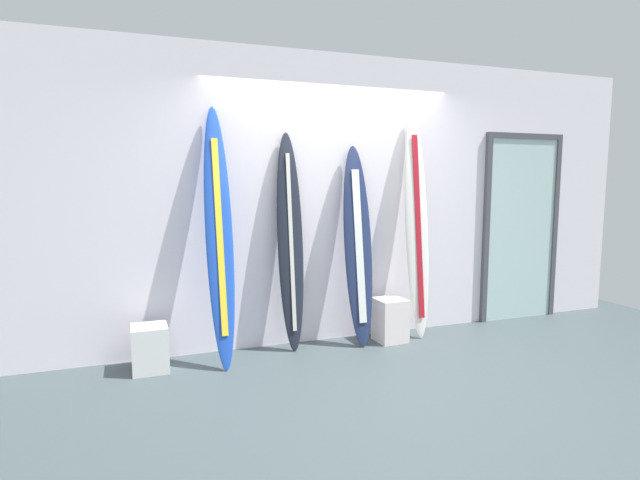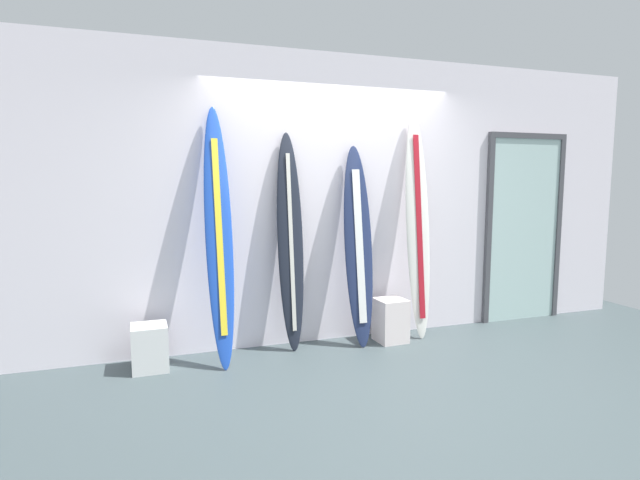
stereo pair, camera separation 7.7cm
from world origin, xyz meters
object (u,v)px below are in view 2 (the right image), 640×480
(display_block_left, at_px, (391,320))
(glass_door, at_px, (524,225))
(surfboard_charcoal, at_px, (290,242))
(surfboard_navy, at_px, (358,246))
(display_block_center, at_px, (150,347))
(surfboard_ivory, at_px, (418,228))
(surfboard_cobalt, at_px, (219,236))

(display_block_left, relative_size, glass_door, 0.20)
(display_block_left, xyz_separation_m, glass_door, (1.79, 0.25, 0.87))
(surfboard_charcoal, relative_size, surfboard_navy, 1.06)
(display_block_center, bearing_deg, surfboard_ivory, 2.23)
(surfboard_navy, bearing_deg, glass_door, 5.21)
(surfboard_cobalt, xyz_separation_m, display_block_left, (1.67, 0.02, -0.91))
(surfboard_navy, bearing_deg, surfboard_cobalt, -176.84)
(surfboard_cobalt, relative_size, display_block_center, 5.81)
(surfboard_ivory, distance_m, glass_door, 1.47)
(surfboard_ivory, bearing_deg, glass_door, 6.29)
(surfboard_cobalt, xyz_separation_m, surfboard_ivory, (2.00, 0.11, -0.01))
(display_block_center, bearing_deg, display_block_left, 0.28)
(surfboard_ivory, bearing_deg, display_block_center, -177.77)
(display_block_left, distance_m, display_block_center, 2.26)
(surfboard_charcoal, height_order, glass_door, glass_door)
(surfboard_navy, height_order, glass_door, glass_door)
(surfboard_charcoal, height_order, surfboard_ivory, surfboard_ivory)
(surfboard_navy, relative_size, surfboard_ivory, 0.86)
(surfboard_cobalt, relative_size, display_block_left, 5.25)
(surfboard_cobalt, height_order, surfboard_navy, surfboard_cobalt)
(surfboard_ivory, xyz_separation_m, glass_door, (1.46, 0.16, -0.03))
(surfboard_charcoal, xyz_separation_m, surfboard_ivory, (1.32, -0.04, 0.09))
(surfboard_cobalt, height_order, surfboard_ivory, surfboard_ivory)
(surfboard_cobalt, distance_m, surfboard_charcoal, 0.70)
(surfboard_cobalt, bearing_deg, display_block_left, 0.57)
(surfboard_cobalt, relative_size, glass_door, 1.06)
(surfboard_ivory, bearing_deg, display_block_left, -164.85)
(surfboard_cobalt, xyz_separation_m, surfboard_navy, (1.33, 0.07, -0.15))
(surfboard_cobalt, relative_size, surfboard_charcoal, 1.10)
(display_block_left, bearing_deg, glass_door, 7.97)
(surfboard_charcoal, bearing_deg, display_block_center, -173.88)
(surfboard_cobalt, bearing_deg, surfboard_charcoal, 11.85)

